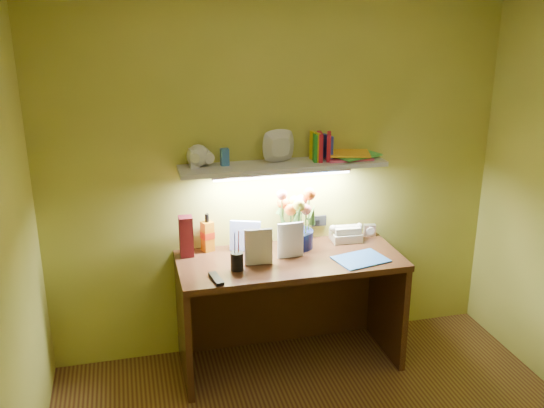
# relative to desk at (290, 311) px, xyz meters

# --- Properties ---
(desk) EXTENTS (1.40, 0.60, 0.75)m
(desk) POSITION_rel_desk_xyz_m (0.00, 0.00, 0.00)
(desk) COLOR #341A0E
(desk) RESTS_ON ground
(flower_bouquet) EXTENTS (0.31, 0.31, 0.39)m
(flower_bouquet) POSITION_rel_desk_xyz_m (0.09, 0.17, 0.57)
(flower_bouquet) COLOR #060D3A
(flower_bouquet) RESTS_ON desk
(telephone) EXTENTS (0.20, 0.15, 0.12)m
(telephone) POSITION_rel_desk_xyz_m (0.44, 0.19, 0.43)
(telephone) COLOR beige
(telephone) RESTS_ON desk
(desk_clock) EXTENTS (0.09, 0.05, 0.08)m
(desk_clock) POSITION_rel_desk_xyz_m (0.63, 0.24, 0.41)
(desk_clock) COLOR silver
(desk_clock) RESTS_ON desk
(whisky_bottle) EXTENTS (0.09, 0.09, 0.25)m
(whisky_bottle) POSITION_rel_desk_xyz_m (-0.48, 0.24, 0.50)
(whisky_bottle) COLOR #C06707
(whisky_bottle) RESTS_ON desk
(whisky_box) EXTENTS (0.08, 0.08, 0.26)m
(whisky_box) POSITION_rel_desk_xyz_m (-0.62, 0.19, 0.50)
(whisky_box) COLOR maroon
(whisky_box) RESTS_ON desk
(pen_cup) EXTENTS (0.09, 0.09, 0.19)m
(pen_cup) POSITION_rel_desk_xyz_m (-0.35, -0.09, 0.47)
(pen_cup) COLOR black
(pen_cup) RESTS_ON desk
(art_card) EXTENTS (0.20, 0.11, 0.19)m
(art_card) POSITION_rel_desk_xyz_m (-0.25, 0.19, 0.47)
(art_card) COLOR white
(art_card) RESTS_ON desk
(tv_remote) EXTENTS (0.07, 0.17, 0.02)m
(tv_remote) POSITION_rel_desk_xyz_m (-0.50, -0.20, 0.38)
(tv_remote) COLOR black
(tv_remote) RESTS_ON desk
(blue_folder) EXTENTS (0.35, 0.29, 0.01)m
(blue_folder) POSITION_rel_desk_xyz_m (0.42, -0.14, 0.38)
(blue_folder) COLOR blue
(blue_folder) RESTS_ON desk
(desk_book_a) EXTENTS (0.17, 0.04, 0.23)m
(desk_book_a) POSITION_rel_desk_xyz_m (-0.30, -0.04, 0.49)
(desk_book_a) COLOR beige
(desk_book_a) RESTS_ON desk
(desk_book_b) EXTENTS (0.17, 0.02, 0.23)m
(desk_book_b) POSITION_rel_desk_xyz_m (-0.08, 0.01, 0.49)
(desk_book_b) COLOR silver
(desk_book_b) RESTS_ON desk
(wall_shelf) EXTENTS (1.30, 0.30, 0.21)m
(wall_shelf) POSITION_rel_desk_xyz_m (-0.02, 0.18, 0.96)
(wall_shelf) COLOR silver
(wall_shelf) RESTS_ON ground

